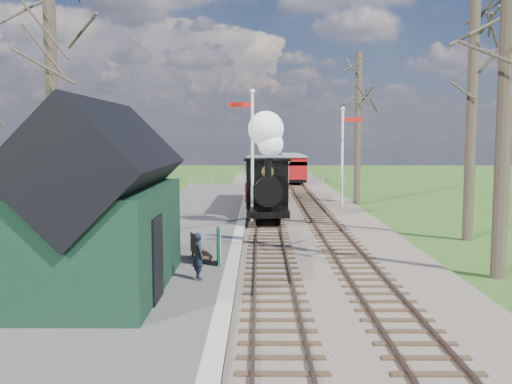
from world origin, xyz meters
TOP-DOWN VIEW (x-y plane):
  - ground at (0.00, 0.00)m, footprint 140.00×140.00m
  - distant_hills at (1.40, 64.38)m, footprint 114.40×48.00m
  - ballast_bed at (1.30, 22.00)m, footprint 8.00×60.00m
  - track_near at (0.00, 22.00)m, footprint 1.60×60.00m
  - track_far at (2.60, 22.00)m, footprint 1.60×60.00m
  - platform at (-3.50, 14.00)m, footprint 5.00×44.00m
  - coping_strip at (-1.20, 14.00)m, footprint 0.40×44.00m
  - station_shed at (-4.30, 4.00)m, footprint 3.25×6.30m
  - semaphore_near at (-0.77, 16.00)m, footprint 1.22×0.24m
  - semaphore_far at (4.37, 22.00)m, footprint 1.22×0.24m
  - bare_trees at (1.33, 10.10)m, footprint 15.51×22.39m
  - fence_line at (0.30, 36.00)m, footprint 12.60×0.08m
  - locomotive at (-0.01, 16.15)m, footprint 1.98×4.63m
  - coach at (0.00, 22.22)m, footprint 2.32×7.94m
  - red_carriage_a at (2.60, 37.77)m, footprint 1.86×4.61m
  - red_carriage_b at (2.60, 43.27)m, footprint 1.86×4.61m
  - sign_board at (-1.62, 6.86)m, footprint 0.18×0.76m
  - bench at (-2.29, 7.30)m, footprint 0.82×1.48m
  - person at (-2.03, 5.00)m, footprint 0.46×0.55m

SIDE VIEW (x-z plane):
  - distant_hills at x=1.40m, z-range -27.22..-5.20m
  - ground at x=0.00m, z-range 0.00..0.00m
  - ballast_bed at x=1.30m, z-range 0.00..0.10m
  - track_near at x=0.00m, z-range 0.02..0.17m
  - track_far at x=2.60m, z-range 0.02..0.17m
  - platform at x=-3.50m, z-range 0.00..0.20m
  - coping_strip at x=-1.20m, z-range 0.00..0.21m
  - fence_line at x=0.30m, z-range 0.05..1.05m
  - bench at x=-2.29m, z-range 0.17..0.99m
  - sign_board at x=-1.62m, z-range 0.20..1.31m
  - person at x=-2.03m, z-range 0.20..1.49m
  - red_carriage_a at x=2.60m, z-range 0.39..2.35m
  - red_carriage_b at x=2.60m, z-range 0.39..2.35m
  - coach at x=0.00m, z-range 0.44..2.87m
  - locomotive at x=-0.01m, z-range -0.21..4.75m
  - station_shed at x=-4.30m, z-range -0.12..4.66m
  - semaphore_far at x=4.37m, z-range 0.49..6.21m
  - semaphore_near at x=-0.77m, z-range 0.51..6.73m
  - bare_trees at x=1.33m, z-range -0.79..11.21m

